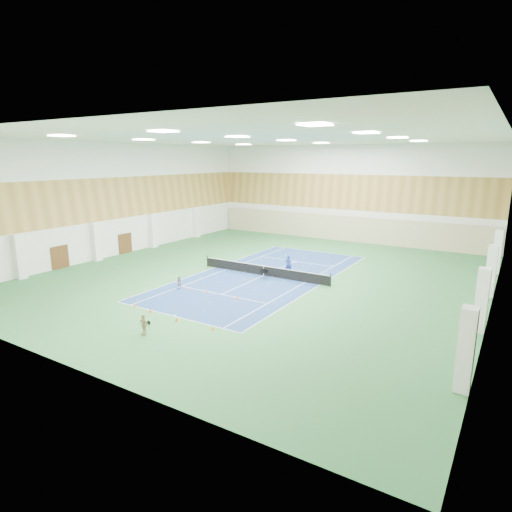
# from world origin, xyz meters

# --- Properties ---
(ground) EXTENTS (40.00, 40.00, 0.00)m
(ground) POSITION_xyz_m (0.00, 0.00, 0.00)
(ground) COLOR #2C6838
(ground) RESTS_ON ground
(room_shell) EXTENTS (36.00, 40.00, 12.00)m
(room_shell) POSITION_xyz_m (0.00, 0.00, 6.00)
(room_shell) COLOR white
(room_shell) RESTS_ON ground
(wood_cladding) EXTENTS (36.00, 40.00, 8.00)m
(wood_cladding) POSITION_xyz_m (0.00, 0.00, 8.00)
(wood_cladding) COLOR #B38742
(wood_cladding) RESTS_ON room_shell
(ceiling_light_grid) EXTENTS (21.40, 25.40, 0.06)m
(ceiling_light_grid) POSITION_xyz_m (0.00, 0.00, 11.92)
(ceiling_light_grid) COLOR white
(ceiling_light_grid) RESTS_ON room_shell
(court_surface) EXTENTS (10.97, 23.77, 0.01)m
(court_surface) POSITION_xyz_m (0.00, 0.00, 0.01)
(court_surface) COLOR navy
(court_surface) RESTS_ON ground
(tennis_balls_scatter) EXTENTS (10.57, 22.77, 0.07)m
(tennis_balls_scatter) POSITION_xyz_m (0.00, 0.00, 0.05)
(tennis_balls_scatter) COLOR #DEF429
(tennis_balls_scatter) RESTS_ON ground
(tennis_net) EXTENTS (12.80, 0.10, 1.10)m
(tennis_net) POSITION_xyz_m (0.00, 0.00, 0.55)
(tennis_net) COLOR black
(tennis_net) RESTS_ON ground
(back_curtain) EXTENTS (35.40, 0.16, 3.20)m
(back_curtain) POSITION_xyz_m (0.00, 19.75, 1.60)
(back_curtain) COLOR #C6B793
(back_curtain) RESTS_ON ground
(door_left_a) EXTENTS (0.08, 1.80, 2.20)m
(door_left_a) POSITION_xyz_m (-17.92, -8.00, 1.10)
(door_left_a) COLOR #593319
(door_left_a) RESTS_ON ground
(door_left_b) EXTENTS (0.08, 1.80, 2.20)m
(door_left_b) POSITION_xyz_m (-17.92, 0.00, 1.10)
(door_left_b) COLOR #593319
(door_left_b) RESTS_ON ground
(coach) EXTENTS (0.69, 0.51, 1.75)m
(coach) POSITION_xyz_m (1.56, 1.79, 0.88)
(coach) COLOR navy
(coach) RESTS_ON ground
(child_court) EXTENTS (0.63, 0.57, 1.06)m
(child_court) POSITION_xyz_m (-3.75, -7.03, 0.53)
(child_court) COLOR gray
(child_court) RESTS_ON ground
(child_apron) EXTENTS (0.77, 0.38, 1.27)m
(child_apron) POSITION_xyz_m (0.63, -15.11, 0.64)
(child_apron) COLOR tan
(child_apron) RESTS_ON ground
(ball_cart) EXTENTS (0.54, 0.54, 0.90)m
(ball_cart) POSITION_xyz_m (0.59, -0.98, 0.45)
(ball_cart) COLOR black
(ball_cart) RESTS_ON ground
(cone_svc_a) EXTENTS (0.21, 0.21, 0.23)m
(cone_svc_a) POSITION_xyz_m (-3.21, -6.77, 0.11)
(cone_svc_a) COLOR orange
(cone_svc_a) RESTS_ON ground
(cone_svc_b) EXTENTS (0.20, 0.20, 0.22)m
(cone_svc_b) POSITION_xyz_m (-1.29, -6.59, 0.11)
(cone_svc_b) COLOR orange
(cone_svc_b) RESTS_ON ground
(cone_svc_c) EXTENTS (0.21, 0.21, 0.24)m
(cone_svc_c) POSITION_xyz_m (1.69, -6.72, 0.12)
(cone_svc_c) COLOR #F7450D
(cone_svc_c) RESTS_ON ground
(cone_svc_d) EXTENTS (0.18, 0.18, 0.20)m
(cone_svc_d) POSITION_xyz_m (3.42, -6.22, 0.10)
(cone_svc_d) COLOR #EC480C
(cone_svc_d) RESTS_ON ground
(cone_base_a) EXTENTS (0.22, 0.22, 0.24)m
(cone_base_a) POSITION_xyz_m (-3.55, -11.99, 0.12)
(cone_base_a) COLOR orange
(cone_base_a) RESTS_ON ground
(cone_base_b) EXTENTS (0.22, 0.22, 0.24)m
(cone_base_b) POSITION_xyz_m (-1.85, -12.17, 0.12)
(cone_base_b) COLOR #F74A0D
(cone_base_b) RESTS_ON ground
(cone_base_c) EXTENTS (0.23, 0.23, 0.25)m
(cone_base_c) POSITION_xyz_m (0.83, -12.45, 0.13)
(cone_base_c) COLOR #DF5E0B
(cone_base_c) RESTS_ON ground
(cone_base_d) EXTENTS (0.21, 0.21, 0.23)m
(cone_base_d) POSITION_xyz_m (3.71, -12.39, 0.12)
(cone_base_d) COLOR orange
(cone_base_d) RESTS_ON ground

